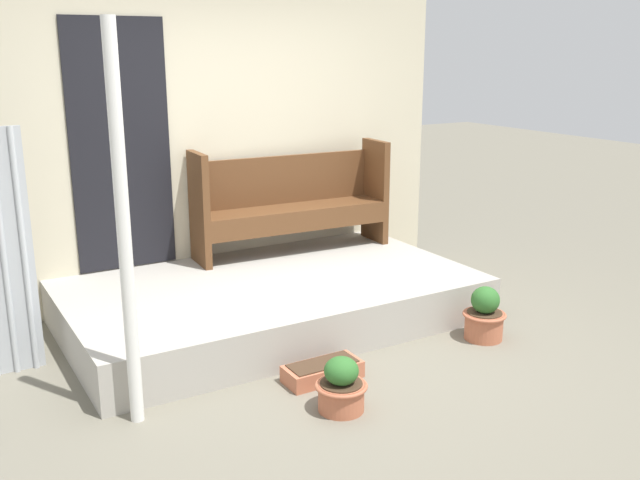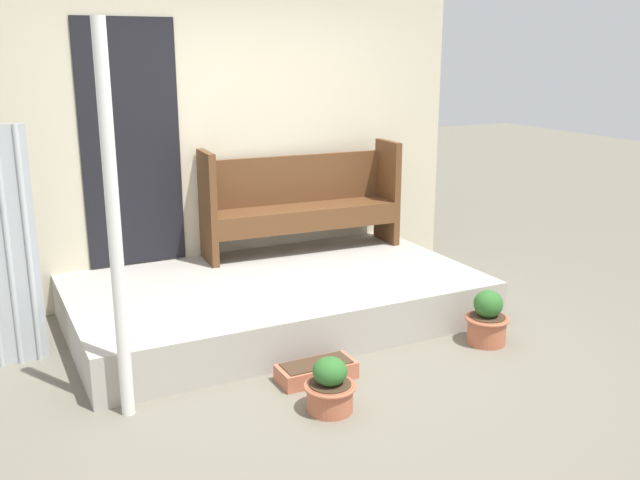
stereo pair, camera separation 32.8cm
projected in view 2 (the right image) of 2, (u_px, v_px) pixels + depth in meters
The scene contains 8 objects.
ground_plane at pixel (331, 361), 4.97m from camera, with size 24.00×24.00×0.00m, color #706B5B.
porch_slab at pixel (276, 299), 5.70m from camera, with size 3.16×1.82×0.34m.
house_wall at pixel (227, 144), 6.19m from camera, with size 4.36×0.08×2.60m.
support_post at pixel (114, 229), 3.96m from camera, with size 0.08×0.08×2.28m.
bench at pixel (301, 198), 6.34m from camera, with size 1.80×0.49×0.95m.
flower_pot_left at pixel (330, 388), 4.26m from camera, with size 0.32×0.32×0.34m.
flower_pot_middle at pixel (487, 320), 5.23m from camera, with size 0.32×0.32×0.41m.
planter_box_rect at pixel (316, 371), 4.68m from camera, with size 0.52×0.23×0.12m.
Camera 2 is at (-2.13, -4.05, 2.12)m, focal length 40.00 mm.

